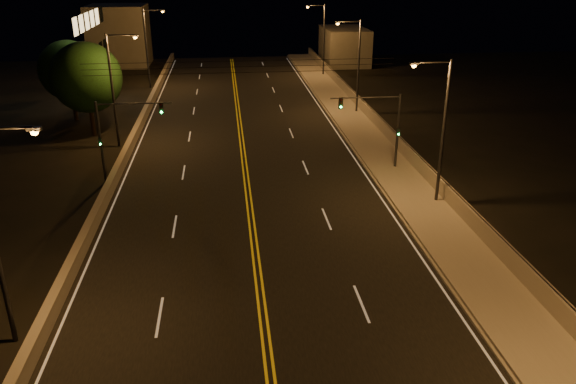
{
  "coord_description": "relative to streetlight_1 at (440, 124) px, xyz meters",
  "views": [
    {
      "loc": [
        -1.23,
        -10.49,
        14.46
      ],
      "look_at": [
        2.0,
        18.0,
        2.5
      ],
      "focal_mm": 35.0,
      "sensor_mm": 36.0,
      "label": 1
    }
  ],
  "objects": [
    {
      "name": "jersey_barrier",
      "position": [
        -20.65,
        -0.93,
        -4.84
      ],
      "size": [
        0.45,
        120.0,
        0.85
      ],
      "primitive_type": "cube",
      "color": "gray",
      "rests_on": "ground"
    },
    {
      "name": "streetlight_5",
      "position": [
        -21.44,
        14.51,
        0.0
      ],
      "size": [
        2.55,
        0.28,
        9.12
      ],
      "color": "#2D2D33",
      "rests_on": "ground"
    },
    {
      "name": "parapet_rail",
      "position": [
        0.93,
        -0.93,
        -3.94
      ],
      "size": [
        0.06,
        120.0,
        0.06
      ],
      "primitive_type": "cylinder",
      "rotation": [
        1.57,
        0.0,
        0.0
      ],
      "color": "black",
      "rests_on": "parapet_wall"
    },
    {
      "name": "curb",
      "position": [
        -2.59,
        -0.93,
        -5.19
      ],
      "size": [
        0.14,
        120.0,
        0.15
      ],
      "primitive_type": "cube",
      "color": "gray",
      "rests_on": "ground"
    },
    {
      "name": "distant_building_left",
      "position": [
        -27.52,
        53.87,
        -1.07
      ],
      "size": [
        8.0,
        8.0,
        8.4
      ],
      "primitive_type": "cube",
      "color": "slate",
      "rests_on": "ground"
    },
    {
      "name": "streetlight_3",
      "position": [
        0.0,
        42.16,
        0.0
      ],
      "size": [
        2.55,
        0.28,
        9.12
      ],
      "color": "#2D2D33",
      "rests_on": "ground"
    },
    {
      "name": "tree_1",
      "position": [
        -27.17,
        23.36,
        -0.51
      ],
      "size": [
        5.57,
        5.57,
        7.55
      ],
      "color": "black",
      "rests_on": "ground"
    },
    {
      "name": "traffic_signal_right",
      "position": [
        -1.57,
        6.34,
        -1.63
      ],
      "size": [
        5.11,
        0.31,
        5.7
      ],
      "color": "#2D2D33",
      "rests_on": "ground"
    },
    {
      "name": "lane_markings",
      "position": [
        -11.52,
        -1.0,
        -5.25
      ],
      "size": [
        17.32,
        116.0,
        0.0
      ],
      "color": "silver",
      "rests_on": "road"
    },
    {
      "name": "overhead_wires",
      "position": [
        -11.52,
        8.57,
        2.13
      ],
      "size": [
        22.0,
        0.03,
        0.83
      ],
      "color": "black"
    },
    {
      "name": "streetlight_1",
      "position": [
        0.0,
        0.0,
        0.0
      ],
      "size": [
        2.55,
        0.28,
        9.12
      ],
      "color": "#2D2D33",
      "rests_on": "ground"
    },
    {
      "name": "road",
      "position": [
        -11.52,
        -0.93,
        -5.26
      ],
      "size": [
        18.0,
        120.0,
        0.02
      ],
      "primitive_type": "cube",
      "color": "black",
      "rests_on": "ground"
    },
    {
      "name": "tree_0",
      "position": [
        -24.42,
        17.93,
        -0.17
      ],
      "size": [
        5.97,
        5.97,
        8.09
      ],
      "color": "black",
      "rests_on": "ground"
    },
    {
      "name": "traffic_signal_left",
      "position": [
        -20.28,
        6.34,
        -1.63
      ],
      "size": [
        5.11,
        0.31,
        5.7
      ],
      "color": "#2D2D33",
      "rests_on": "ground"
    },
    {
      "name": "streetlight_6",
      "position": [
        -21.44,
        37.57,
        0.0
      ],
      "size": [
        2.55,
        0.28,
        9.12
      ],
      "color": "#2D2D33",
      "rests_on": "ground"
    },
    {
      "name": "distant_building_right",
      "position": [
        4.98,
        51.54,
        -2.71
      ],
      "size": [
        6.0,
        10.0,
        5.11
      ],
      "primitive_type": "cube",
      "color": "slate",
      "rests_on": "ground"
    },
    {
      "name": "streetlight_2",
      "position": [
        0.0,
        22.54,
        0.0
      ],
      "size": [
        2.55,
        0.28,
        9.12
      ],
      "color": "#2D2D33",
      "rests_on": "ground"
    },
    {
      "name": "sidewalk",
      "position": [
        -0.72,
        -0.93,
        -5.12
      ],
      "size": [
        3.6,
        120.0,
        0.3
      ],
      "primitive_type": "cube",
      "color": "gray",
      "rests_on": "ground"
    },
    {
      "name": "parapet_wall",
      "position": [
        0.93,
        -0.93,
        -4.47
      ],
      "size": [
        0.3,
        120.0,
        1.0
      ],
      "primitive_type": "cube",
      "color": "gray",
      "rests_on": "sidewalk"
    }
  ]
}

